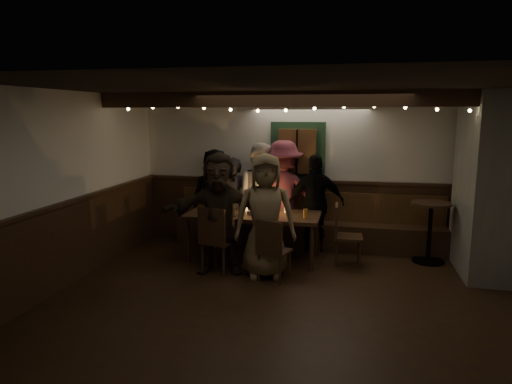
% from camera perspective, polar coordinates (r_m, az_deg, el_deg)
% --- Properties ---
extents(room, '(6.02, 5.01, 2.62)m').
position_cam_1_polar(room, '(6.98, 14.50, -0.59)').
color(room, black).
rests_on(room, ground).
extents(dining_table, '(2.08, 0.89, 0.90)m').
position_cam_1_polar(dining_table, '(7.19, -0.36, -3.19)').
color(dining_table, black).
rests_on(dining_table, ground).
extents(chair_near_left, '(0.54, 0.54, 0.98)m').
position_cam_1_polar(chair_near_left, '(6.63, -5.07, -5.47)').
color(chair_near_left, black).
rests_on(chair_near_left, ground).
extents(chair_near_right, '(0.49, 0.49, 0.87)m').
position_cam_1_polar(chair_near_right, '(6.29, 1.99, -6.88)').
color(chair_near_right, black).
rests_on(chair_near_right, ground).
extents(chair_end, '(0.43, 0.43, 0.93)m').
position_cam_1_polar(chair_end, '(7.11, 10.79, -4.79)').
color(chair_end, black).
rests_on(chair_end, ground).
extents(high_top, '(0.60, 0.60, 0.95)m').
position_cam_1_polar(high_top, '(7.56, 20.94, -3.81)').
color(high_top, black).
rests_on(high_top, ground).
extents(person_a, '(0.92, 0.71, 1.69)m').
position_cam_1_polar(person_a, '(8.07, -5.12, -0.59)').
color(person_a, black).
rests_on(person_a, ground).
extents(person_b, '(0.64, 0.50, 1.55)m').
position_cam_1_polar(person_b, '(7.99, -2.85, -1.18)').
color(person_b, black).
rests_on(person_b, ground).
extents(person_c, '(1.07, 0.97, 1.81)m').
position_cam_1_polar(person_c, '(7.81, 0.47, -0.44)').
color(person_c, beige).
rests_on(person_c, ground).
extents(person_d, '(1.34, 1.00, 1.85)m').
position_cam_1_polar(person_d, '(7.77, 3.38, -0.37)').
color(person_d, maroon).
rests_on(person_d, ground).
extents(person_e, '(1.03, 0.63, 1.63)m').
position_cam_1_polar(person_e, '(7.66, 7.49, -1.41)').
color(person_e, black).
rests_on(person_e, ground).
extents(person_f, '(1.69, 0.76, 1.76)m').
position_cam_1_polar(person_f, '(6.58, -4.58, -2.64)').
color(person_f, black).
rests_on(person_f, ground).
extents(person_g, '(0.96, 0.73, 1.76)m').
position_cam_1_polar(person_g, '(6.39, 1.17, -3.01)').
color(person_g, brown).
rests_on(person_g, ground).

